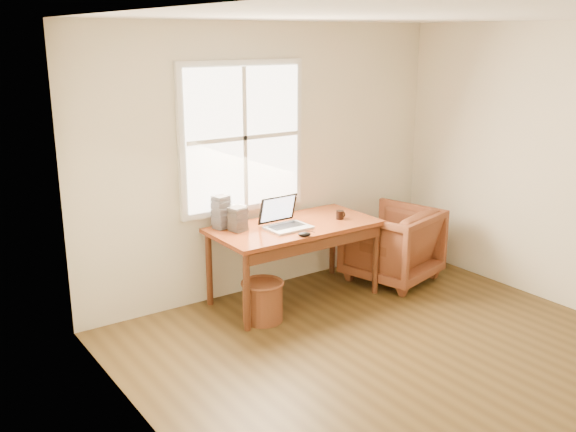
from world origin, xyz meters
The scene contains 11 objects.
room_shell centered at (-0.02, 0.16, 1.32)m, with size 4.04×4.54×2.64m.
desk centered at (0.00, 1.80, 0.73)m, with size 1.60×0.80×0.04m, color brown.
armchair centered at (1.13, 1.64, 0.38)m, with size 0.82×0.84×0.77m, color brown.
wicker_stool centered at (-0.52, 1.55, 0.18)m, with size 0.36×0.36×0.36m, color brown.
laptop centered at (-0.13, 1.72, 0.91)m, with size 0.42×0.44×0.31m, color silver, non-canonical shape.
mouse centered at (-0.14, 1.45, 0.77)m, with size 0.12×0.07×0.04m, color black.
coffee_mug centered at (0.47, 1.70, 0.79)m, with size 0.08×0.08×0.08m, color black.
cd_stack_a centered at (-0.59, 2.15, 0.89)m, with size 0.14×0.12×0.27m, color silver.
cd_stack_b centered at (-0.53, 1.94, 0.86)m, with size 0.14×0.13×0.22m, color #232327.
cd_stack_c centered at (-0.62, 2.09, 0.90)m, with size 0.14×0.12×0.31m, color #90909C.
cd_stack_d centered at (-0.49, 2.04, 0.85)m, with size 0.16×0.14×0.20m, color silver.
Camera 1 is at (-3.36, -2.93, 2.47)m, focal length 40.00 mm.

